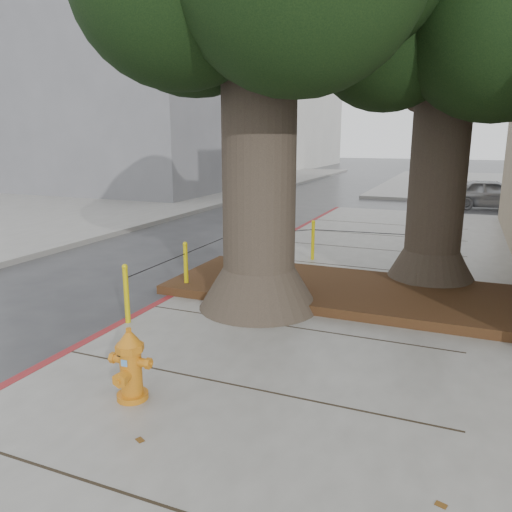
% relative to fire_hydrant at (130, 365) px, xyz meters
% --- Properties ---
extents(ground, '(140.00, 140.00, 0.00)m').
position_rel_fire_hydrant_xyz_m(ground, '(0.42, 0.72, -0.56)').
color(ground, '#28282B').
rests_on(ground, ground).
extents(sidewalk_opposite, '(14.00, 60.00, 0.15)m').
position_rel_fire_hydrant_xyz_m(sidewalk_opposite, '(-13.58, 10.72, -0.48)').
color(sidewalk_opposite, slate).
rests_on(sidewalk_opposite, ground).
extents(curb_red, '(0.14, 26.00, 0.16)m').
position_rel_fire_hydrant_xyz_m(curb_red, '(-1.58, 3.22, -0.48)').
color(curb_red, maroon).
rests_on(curb_red, ground).
extents(planter_bed, '(6.40, 2.60, 0.16)m').
position_rel_fire_hydrant_xyz_m(planter_bed, '(1.32, 4.62, -0.33)').
color(planter_bed, black).
rests_on(planter_bed, sidewalk_main).
extents(building_far_grey, '(12.00, 16.00, 12.00)m').
position_rel_fire_hydrant_xyz_m(building_far_grey, '(-14.58, 22.72, 5.44)').
color(building_far_grey, slate).
rests_on(building_far_grey, ground).
extents(building_far_white, '(12.00, 18.00, 15.00)m').
position_rel_fire_hydrant_xyz_m(building_far_white, '(-16.58, 45.72, 6.94)').
color(building_far_white, silver).
rests_on(building_far_white, ground).
extents(tree_far, '(4.50, 3.80, 7.17)m').
position_rel_fire_hydrant_xyz_m(tree_far, '(3.06, 6.04, 4.46)').
color(tree_far, '#4C3F33').
rests_on(tree_far, sidewalk_main).
extents(bollard_ring, '(3.79, 5.39, 0.95)m').
position_rel_fire_hydrant_xyz_m(bollard_ring, '(-0.45, 5.09, 0.11)').
color(bollard_ring, '#CBB80B').
rests_on(bollard_ring, sidewalk_main).
extents(fire_hydrant, '(0.44, 0.39, 0.83)m').
position_rel_fire_hydrant_xyz_m(fire_hydrant, '(0.00, 0.00, 0.00)').
color(fire_hydrant, orange).
rests_on(fire_hydrant, sidewalk_main).
extents(car_silver, '(3.89, 1.95, 1.27)m').
position_rel_fire_hydrant_xyz_m(car_silver, '(4.27, 19.24, 0.08)').
color(car_silver, '#9D9EA2').
rests_on(car_silver, ground).
extents(car_dark, '(2.28, 4.52, 1.26)m').
position_rel_fire_hydrant_xyz_m(car_dark, '(-12.06, 19.05, 0.07)').
color(car_dark, black).
rests_on(car_dark, ground).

